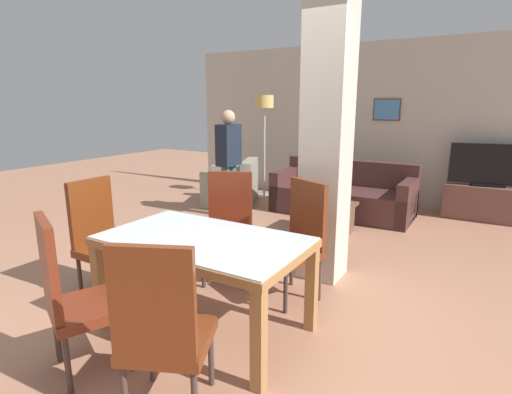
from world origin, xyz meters
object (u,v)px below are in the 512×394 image
at_px(sofa, 343,196).
at_px(armchair, 233,188).
at_px(dining_chair_far_left, 228,224).
at_px(dining_chair_head_left, 102,235).
at_px(tv_stand, 485,203).
at_px(tv_screen, 490,166).
at_px(standing_person, 229,156).
at_px(coffee_table, 327,217).
at_px(dining_table, 204,257).
at_px(bottle, 342,195).
at_px(dining_chair_near_left, 73,293).
at_px(floor_lamp, 265,112).
at_px(dining_chair_far_right, 297,238).
at_px(dining_chair_near_right, 162,327).

distance_m(sofa, armchair, 1.90).
bearing_deg(dining_chair_far_left, sofa, -117.57).
bearing_deg(dining_chair_head_left, dining_chair_far_left, 138.03).
bearing_deg(tv_stand, sofa, -158.85).
distance_m(dining_chair_far_left, tv_screen, 4.20).
relative_size(tv_stand, standing_person, 0.70).
distance_m(coffee_table, tv_stand, 2.53).
height_order(dining_table, tv_stand, dining_table).
distance_m(coffee_table, standing_person, 1.77).
distance_m(tv_screen, standing_person, 3.84).
bearing_deg(bottle, tv_screen, 45.91).
bearing_deg(dining_chair_head_left, dining_chair_near_left, 43.06).
height_order(dining_chair_near_left, floor_lamp, floor_lamp).
relative_size(tv_stand, floor_lamp, 0.61).
height_order(dining_chair_far_right, sofa, dining_chair_far_right).
distance_m(dining_table, floor_lamp, 4.58).
bearing_deg(armchair, dining_table, -172.01).
relative_size(armchair, coffee_table, 1.62).
xyz_separation_m(coffee_table, tv_stand, (1.80, 1.78, 0.04)).
height_order(dining_table, dining_chair_near_left, dining_chair_near_left).
relative_size(dining_table, dining_chair_far_left, 1.45).
distance_m(dining_chair_near_left, armchair, 4.56).
distance_m(dining_chair_head_left, tv_stand, 5.35).
bearing_deg(bottle, dining_chair_far_right, -82.43).
relative_size(dining_chair_near_left, tv_stand, 0.94).
bearing_deg(dining_chair_near_right, dining_chair_near_left, 155.28).
relative_size(dining_chair_head_left, dining_chair_near_left, 1.00).
height_order(coffee_table, bottle, bottle).
height_order(tv_screen, standing_person, standing_person).
bearing_deg(standing_person, tv_screen, 118.58).
bearing_deg(dining_chair_far_right, tv_stand, -86.40).
distance_m(dining_chair_far_right, bottle, 1.97).
distance_m(dining_chair_far_left, armchair, 3.04).
distance_m(dining_chair_near_left, standing_person, 3.83).
distance_m(dining_chair_near_right, armchair, 4.89).
bearing_deg(sofa, dining_chair_near_right, 96.99).
height_order(dining_chair_near_right, tv_stand, dining_chair_near_right).
height_order(dining_chair_far_right, standing_person, standing_person).
xyz_separation_m(dining_chair_far_left, dining_chair_near_right, (0.76, -1.71, 0.00)).
height_order(dining_chair_far_left, sofa, dining_chair_far_left).
bearing_deg(armchair, tv_screen, -97.20).
xyz_separation_m(dining_chair_head_left, floor_lamp, (-0.66, 4.10, 1.00)).
bearing_deg(armchair, dining_chair_far_right, -159.56).
bearing_deg(coffee_table, standing_person, 178.15).
distance_m(dining_chair_head_left, dining_chair_far_left, 1.17).
bearing_deg(armchair, dining_chair_near_right, -173.26).
bearing_deg(dining_chair_far_right, armchair, -22.17).
height_order(dining_chair_head_left, dining_chair_far_left, same).
bearing_deg(tv_stand, armchair, -164.12).
bearing_deg(standing_person, dining_chair_far_left, 36.30).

